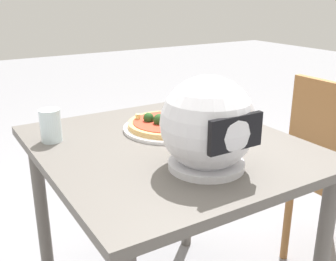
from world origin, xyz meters
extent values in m
cube|color=#5B5651|center=(0.00, 0.00, 0.74)|extent=(0.82, 0.90, 0.03)
cylinder|color=#5B5651|center=(-0.35, -0.39, 0.36)|extent=(0.05, 0.05, 0.72)
cylinder|color=#5B5651|center=(0.35, -0.39, 0.36)|extent=(0.05, 0.05, 0.72)
cylinder|color=white|center=(-0.07, -0.11, 0.76)|extent=(0.32, 0.32, 0.01)
cylinder|color=tan|center=(-0.07, -0.11, 0.77)|extent=(0.29, 0.29, 0.02)
cylinder|color=red|center=(-0.07, -0.11, 0.78)|extent=(0.26, 0.26, 0.00)
sphere|color=#234C1E|center=(-0.01, -0.15, 0.80)|extent=(0.04, 0.04, 0.04)
sphere|color=#234C1E|center=(-0.07, -0.02, 0.79)|extent=(0.03, 0.03, 0.03)
sphere|color=#234C1E|center=(-0.01, -0.03, 0.79)|extent=(0.03, 0.03, 0.03)
sphere|color=#234C1E|center=(-0.03, -0.11, 0.80)|extent=(0.04, 0.04, 0.04)
cylinder|color=#E0D172|center=(-0.07, -0.05, 0.79)|extent=(0.02, 0.02, 0.02)
cylinder|color=#E0D172|center=(-0.05, -0.10, 0.79)|extent=(0.02, 0.02, 0.02)
cylinder|color=#E0D172|center=(0.01, -0.19, 0.79)|extent=(0.02, 0.02, 0.02)
cylinder|color=#E0D172|center=(-0.05, -0.11, 0.79)|extent=(0.02, 0.02, 0.02)
sphere|color=silver|center=(0.01, 0.22, 0.88)|extent=(0.27, 0.27, 0.27)
cylinder|color=silver|center=(0.01, 0.22, 0.76)|extent=(0.22, 0.22, 0.02)
cube|color=black|center=(0.01, 0.34, 0.89)|extent=(0.16, 0.02, 0.09)
cylinder|color=silver|center=(0.32, -0.22, 0.81)|extent=(0.07, 0.07, 0.11)
cube|color=#996638|center=(-0.67, 0.12, 0.68)|extent=(0.04, 0.38, 0.45)
cylinder|color=#996638|center=(-1.03, -0.04, 0.21)|extent=(0.04, 0.04, 0.43)
cylinder|color=#996638|center=(-0.69, -0.05, 0.21)|extent=(0.04, 0.04, 0.43)
camera|label=1|loc=(0.65, 1.06, 1.23)|focal=42.90mm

